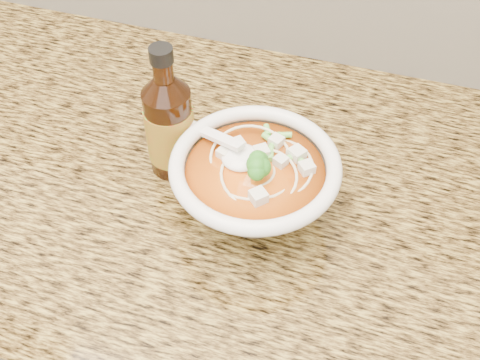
% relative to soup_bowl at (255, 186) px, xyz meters
% --- Properties ---
extents(cabinet, '(4.00, 0.65, 0.86)m').
position_rel_soup_bowl_xyz_m(cabinet, '(-0.24, 0.05, -0.52)').
color(cabinet, '#371D10').
rests_on(cabinet, ground).
extents(counter_slab, '(4.00, 0.68, 0.04)m').
position_rel_soup_bowl_xyz_m(counter_slab, '(-0.24, 0.05, -0.07)').
color(counter_slab, '#A2883B').
rests_on(counter_slab, cabinet).
extents(soup_bowl, '(0.24, 0.22, 0.12)m').
position_rel_soup_bowl_xyz_m(soup_bowl, '(0.00, 0.00, 0.00)').
color(soup_bowl, white).
rests_on(soup_bowl, counter_slab).
extents(hot_sauce_bottle, '(0.07, 0.07, 0.20)m').
position_rel_soup_bowl_xyz_m(hot_sauce_bottle, '(-0.14, 0.05, 0.03)').
color(hot_sauce_bottle, '#351807').
rests_on(hot_sauce_bottle, counter_slab).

